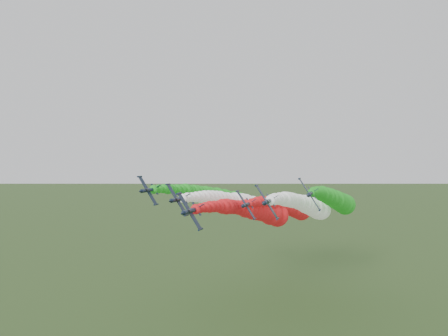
{
  "coord_description": "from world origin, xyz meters",
  "views": [
    {
      "loc": [
        36.58,
        -105.85,
        51.1
      ],
      "look_at": [
        6.4,
        -1.91,
        49.46
      ],
      "focal_mm": 35.0,
      "sensor_mm": 36.0,
      "label": 1
    }
  ],
  "objects": [
    {
      "name": "jet_outer_right",
      "position": [
        31.78,
        55.25,
        37.16
      ],
      "size": [
        14.31,
        79.3,
        17.0
      ],
      "rotation": [
        0.0,
        0.99,
        0.0
      ],
      "color": "black",
      "rests_on": "ground"
    },
    {
      "name": "jet_inner_right",
      "position": [
        22.85,
        45.49,
        35.95
      ],
      "size": [
        14.14,
        79.13,
        16.82
      ],
      "rotation": [
        0.0,
        0.99,
        0.0
      ],
      "color": "black",
      "rests_on": "ground"
    },
    {
      "name": "jet_outer_left",
      "position": [
        -11.68,
        54.83,
        37.36
      ],
      "size": [
        14.29,
        79.28,
        16.98
      ],
      "rotation": [
        0.0,
        0.99,
        0.0
      ],
      "color": "black",
      "rests_on": "ground"
    },
    {
      "name": "jet_trail",
      "position": [
        13.67,
        63.75,
        33.26
      ],
      "size": [
        14.4,
        79.39,
        17.09
      ],
      "rotation": [
        0.0,
        0.99,
        0.0
      ],
      "color": "black",
      "rests_on": "ground"
    },
    {
      "name": "jet_lead",
      "position": [
        8.2,
        34.68,
        34.55
      ],
      "size": [
        14.41,
        79.4,
        17.1
      ],
      "rotation": [
        0.0,
        0.99,
        0.0
      ],
      "color": "black",
      "rests_on": "ground"
    },
    {
      "name": "jet_inner_left",
      "position": [
        -0.05,
        45.44,
        36.07
      ],
      "size": [
        13.68,
        78.67,
        16.37
      ],
      "rotation": [
        0.0,
        0.99,
        0.0
      ],
      "color": "black",
      "rests_on": "ground"
    }
  ]
}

